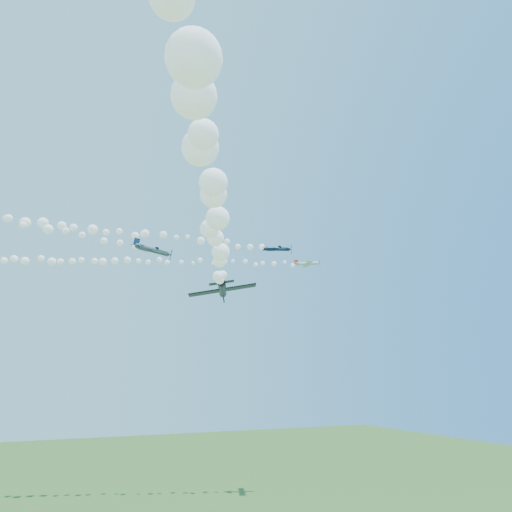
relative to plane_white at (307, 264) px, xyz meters
name	(u,v)px	position (x,y,z in m)	size (l,w,h in m)	color
plane_white	(307,264)	(0.00, 0.00, 0.00)	(6.22, 6.59, 1.68)	silver
smoke_trail_white	(121,261)	(-40.36, 14.21, -0.32)	(77.33, 28.71, 2.72)	white
plane_navy	(277,249)	(-16.36, -16.48, -3.12)	(6.36, 6.48, 1.95)	#0B1834
smoke_trail_navy	(43,223)	(-55.32, -14.42, -3.34)	(74.20, 6.09, 2.51)	white
plane_grey	(153,250)	(-38.38, -13.92, -5.40)	(7.30, 7.63, 2.55)	#3D4458
plane_black	(222,289)	(-33.44, -35.32, -15.73)	(8.18, 7.78, 2.35)	black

